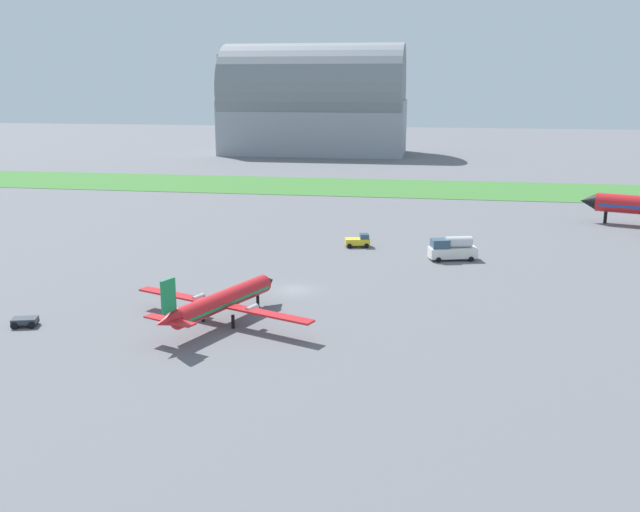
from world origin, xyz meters
TOP-DOWN VIEW (x-y plane):
  - ground_plane at (0.00, 0.00)m, footprint 600.00×600.00m
  - grass_taxiway_strip at (0.00, 82.81)m, footprint 360.00×28.00m
  - airplane_foreground_turboprop at (-5.16, -12.69)m, footprint 20.59×17.84m
  - fuel_truck_near_gate at (18.48, 17.60)m, footprint 6.90×3.99m
  - pushback_tug_midfield at (4.92, 23.29)m, footprint 3.90×2.70m
  - baggage_cart_by_runway at (-24.41, -16.85)m, footprint 2.77×2.33m
  - hangar_distant at (-24.95, 157.48)m, footprint 60.44×30.69m
  - control_tower at (-63.76, 188.48)m, footprint 8.00×8.00m

SIDE VIEW (x-z plane):
  - ground_plane at x=0.00m, z-range 0.00..0.00m
  - grass_taxiway_strip at x=0.00m, z-range 0.00..0.08m
  - baggage_cart_by_runway at x=-24.41m, z-range 0.12..1.02m
  - pushback_tug_midfield at x=4.92m, z-range -0.06..1.89m
  - fuel_truck_near_gate at x=18.48m, z-range -0.06..3.23m
  - airplane_foreground_turboprop at x=-5.16m, z-range -0.87..5.61m
  - hangar_distant at x=-24.95m, z-range -1.47..34.42m
  - control_tower at x=-63.76m, z-range 3.19..36.73m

